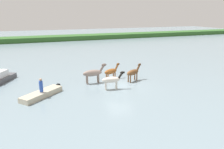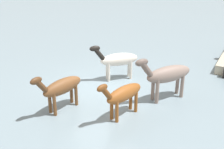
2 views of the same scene
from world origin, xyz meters
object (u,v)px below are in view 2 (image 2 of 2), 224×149
at_px(horse_lead, 61,87).
at_px(horse_pinto_flank, 117,60).
at_px(horse_dun_straggler, 123,94).
at_px(horse_dark_mare, 167,75).

xyz_separation_m(horse_lead, horse_pinto_flank, (-3.11, -1.64, -0.02)).
distance_m(horse_dun_straggler, horse_pinto_flank, 3.21).
relative_size(horse_dun_straggler, horse_lead, 0.97).
bearing_deg(horse_lead, horse_dun_straggler, 121.85).
height_order(horse_dun_straggler, horse_pinto_flank, horse_pinto_flank).
distance_m(horse_pinto_flank, horse_dark_mare, 2.72).
xyz_separation_m(horse_dun_straggler, horse_dark_mare, (-2.21, -0.52, 0.17)).
height_order(horse_dun_straggler, horse_dark_mare, horse_dark_mare).
bearing_deg(horse_lead, horse_dark_mare, 144.86).
relative_size(horse_lead, horse_dark_mare, 0.86).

